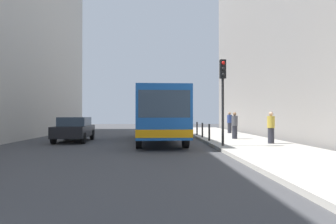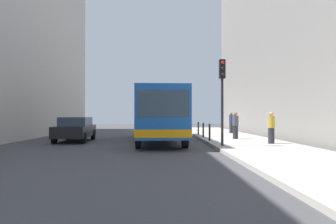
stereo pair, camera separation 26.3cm
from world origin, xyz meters
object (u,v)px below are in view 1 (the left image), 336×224
(traffic_light, at_px, (223,86))
(pedestrian_far_sidewalk, at_px, (230,123))
(bollard_near, at_px, (209,132))
(car_beside_bus, at_px, (74,129))
(pedestrian_near_signal, at_px, (271,128))
(pedestrian_mid_sidewalk, at_px, (235,126))
(bollard_mid, at_px, (202,130))
(bus, at_px, (159,113))
(bollard_far, at_px, (197,128))

(traffic_light, distance_m, pedestrian_far_sidewalk, 10.92)
(bollard_near, distance_m, pedestrian_far_sidewalk, 7.85)
(car_beside_bus, xyz_separation_m, pedestrian_near_signal, (10.84, -3.46, 0.18))
(pedestrian_mid_sidewalk, bearing_deg, bollard_mid, 55.69)
(pedestrian_near_signal, bearing_deg, bus, -75.39)
(traffic_light, xyz_separation_m, pedestrian_mid_sidewalk, (1.70, 4.35, -2.04))
(car_beside_bus, bearing_deg, bollard_near, 167.68)
(pedestrian_mid_sidewalk, bearing_deg, bollard_far, 26.22)
(bollard_mid, relative_size, bollard_far, 1.00)
(bollard_far, bearing_deg, bus, -127.61)
(bollard_near, bearing_deg, traffic_light, -88.15)
(pedestrian_near_signal, distance_m, pedestrian_mid_sidewalk, 3.41)
(bus, bearing_deg, bollard_near, 153.82)
(bollard_near, bearing_deg, pedestrian_near_signal, -34.91)
(car_beside_bus, xyz_separation_m, bollard_far, (8.00, 3.58, -0.16))
(car_beside_bus, distance_m, pedestrian_mid_sidewalk, 9.80)
(bollard_mid, distance_m, pedestrian_mid_sidewalk, 2.23)
(car_beside_bus, height_order, pedestrian_near_signal, pedestrian_near_signal)
(bollard_far, height_order, pedestrian_mid_sidewalk, pedestrian_mid_sidewalk)
(bollard_mid, bearing_deg, pedestrian_mid_sidewalk, -35.13)
(bus, distance_m, bollard_far, 4.85)
(bollard_far, relative_size, pedestrian_far_sidewalk, 0.56)
(bus, xyz_separation_m, pedestrian_far_sidewalk, (5.83, 5.94, -0.73))
(bollard_near, bearing_deg, pedestrian_far_sidewalk, 67.89)
(bus, distance_m, car_beside_bus, 5.21)
(traffic_light, relative_size, bollard_far, 4.32)
(bollard_near, height_order, pedestrian_mid_sidewalk, pedestrian_mid_sidewalk)
(bollard_near, distance_m, pedestrian_near_signal, 3.49)
(pedestrian_mid_sidewalk, bearing_deg, pedestrian_near_signal, -161.36)
(bus, relative_size, bollard_mid, 11.67)
(pedestrian_near_signal, xyz_separation_m, pedestrian_mid_sidewalk, (-1.04, 3.25, 0.01))
(bollard_mid, relative_size, pedestrian_far_sidewalk, 0.56)
(bollard_far, distance_m, pedestrian_mid_sidewalk, 4.22)
(bus, height_order, traffic_light, traffic_light)
(pedestrian_near_signal, height_order, pedestrian_far_sidewalk, pedestrian_far_sidewalk)
(traffic_light, xyz_separation_m, bollard_mid, (-0.10, 5.62, -2.38))
(bollard_mid, distance_m, pedestrian_near_signal, 5.35)
(bollard_mid, relative_size, pedestrian_near_signal, 0.58)
(bollard_far, xyz_separation_m, pedestrian_near_signal, (2.85, -7.04, 0.33))
(traffic_light, height_order, pedestrian_near_signal, traffic_light)
(bollard_near, bearing_deg, bollard_far, 90.00)
(bus, xyz_separation_m, car_beside_bus, (-5.12, 0.16, -0.94))
(bollard_mid, height_order, bollard_far, same)
(car_beside_bus, height_order, bollard_mid, car_beside_bus)
(bus, height_order, bollard_near, bus)
(bus, bearing_deg, bollard_far, -129.20)
(car_beside_bus, height_order, bollard_far, car_beside_bus)
(bollard_far, distance_m, pedestrian_far_sidewalk, 3.70)
(car_beside_bus, distance_m, bollard_far, 8.76)
(bus, xyz_separation_m, pedestrian_near_signal, (5.72, -3.30, -0.77))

